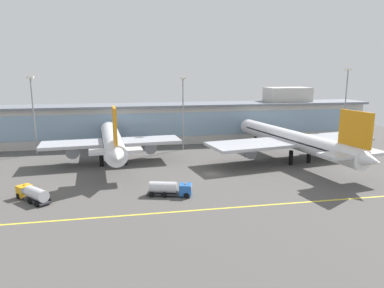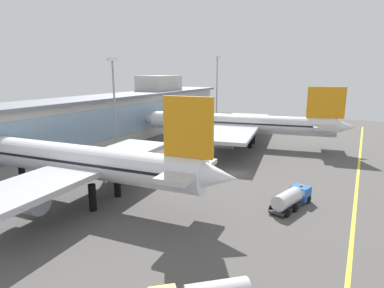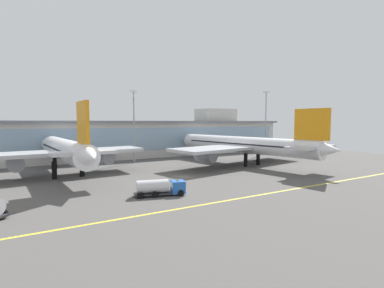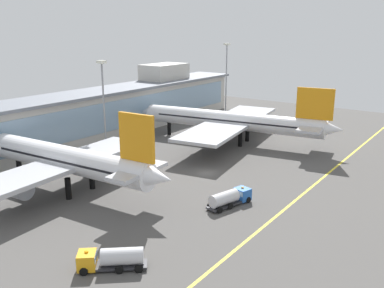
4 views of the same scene
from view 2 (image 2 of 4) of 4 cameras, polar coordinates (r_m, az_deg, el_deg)
ground_plane at (r=67.60m, az=7.68°, el=-5.05°), size 188.32×188.32×0.00m
taxiway_centreline_stripe at (r=64.03m, az=26.65°, el=-7.32°), size 150.66×0.50×0.01m
terminal_building at (r=90.62m, az=-18.08°, el=3.61°), size 137.52×14.00×18.71m
airliner_near_left at (r=53.95m, az=-17.41°, el=-3.14°), size 37.80×47.90×17.12m
airliner_near_right at (r=92.16m, az=8.31°, el=3.47°), size 49.89×58.75×16.44m
fuel_tanker_truck at (r=52.83m, az=16.96°, el=-8.87°), size 9.36×4.94×2.90m
apron_light_mast_centre at (r=124.67m, az=4.36°, el=10.80°), size 1.80×1.80×25.66m
apron_light_mast_east at (r=77.32m, az=-13.39°, el=8.43°), size 1.80×1.80×23.18m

